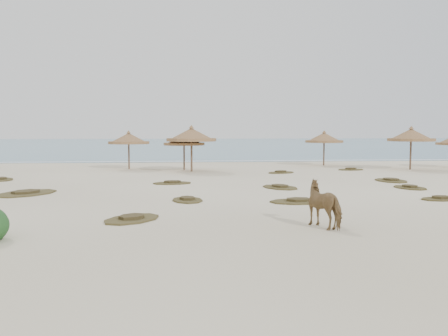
{
  "coord_description": "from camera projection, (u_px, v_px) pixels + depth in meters",
  "views": [
    {
      "loc": [
        -2.37,
        -18.36,
        2.94
      ],
      "look_at": [
        -0.14,
        5.0,
        1.07
      ],
      "focal_mm": 40.0,
      "sensor_mm": 36.0,
      "label": 1
    }
  ],
  "objects": [
    {
      "name": "ground",
      "position": [
        240.0,
        207.0,
        18.67
      ],
      "size": [
        160.0,
        160.0,
        0.0
      ],
      "primitive_type": "plane",
      "color": "beige",
      "rests_on": "ground"
    },
    {
      "name": "ocean",
      "position": [
        189.0,
        144.0,
        93.1
      ],
      "size": [
        200.0,
        100.0,
        0.01
      ],
      "primitive_type": "cube",
      "color": "#2A647F",
      "rests_on": "ground"
    },
    {
      "name": "foam_line",
      "position": [
        203.0,
        161.0,
        44.47
      ],
      "size": [
        70.0,
        0.6,
        0.01
      ],
      "primitive_type": "cube",
      "color": "white",
      "rests_on": "ground"
    },
    {
      "name": "palapa_1",
      "position": [
        129.0,
        139.0,
        36.05
      ],
      "size": [
        3.68,
        3.68,
        2.8
      ],
      "rotation": [
        0.0,
        0.0,
        -0.27
      ],
      "color": "brown",
      "rests_on": "ground"
    },
    {
      "name": "palapa_2",
      "position": [
        184.0,
        140.0,
        35.03
      ],
      "size": [
        3.67,
        3.67,
        2.7
      ],
      "rotation": [
        0.0,
        0.0,
        -0.33
      ],
      "color": "brown",
      "rests_on": "ground"
    },
    {
      "name": "palapa_3",
      "position": [
        191.0,
        135.0,
        33.86
      ],
      "size": [
        3.94,
        3.94,
        3.18
      ],
      "rotation": [
        0.0,
        0.0,
        -0.18
      ],
      "color": "brown",
      "rests_on": "ground"
    },
    {
      "name": "palapa_4",
      "position": [
        324.0,
        138.0,
        39.42
      ],
      "size": [
        3.43,
        3.43,
        2.8
      ],
      "rotation": [
        0.0,
        0.0,
        -0.16
      ],
      "color": "brown",
      "rests_on": "ground"
    },
    {
      "name": "palapa_5",
      "position": [
        411.0,
        136.0,
        35.45
      ],
      "size": [
        3.48,
        3.48,
        3.12
      ],
      "rotation": [
        0.0,
        0.0,
        0.05
      ],
      "color": "brown",
      "rests_on": "ground"
    },
    {
      "name": "horse",
      "position": [
        326.0,
        204.0,
        14.83
      ],
      "size": [
        1.37,
        1.8,
        1.39
      ],
      "primitive_type": "imported",
      "rotation": [
        0.0,
        0.0,
        3.58
      ],
      "color": "olive",
      "rests_on": "ground"
    },
    {
      "name": "scrub_1",
      "position": [
        26.0,
        193.0,
        22.35
      ],
      "size": [
        3.36,
        3.67,
        0.16
      ],
      "rotation": [
        0.0,
        0.0,
        0.99
      ],
      "color": "brown",
      "rests_on": "ground"
    },
    {
      "name": "scrub_2",
      "position": [
        187.0,
        200.0,
        20.26
      ],
      "size": [
        1.45,
        2.01,
        0.16
      ],
      "rotation": [
        0.0,
        0.0,
        1.71
      ],
      "color": "brown",
      "rests_on": "ground"
    },
    {
      "name": "scrub_3",
      "position": [
        280.0,
        187.0,
        24.63
      ],
      "size": [
        2.16,
        2.62,
        0.16
      ],
      "rotation": [
        0.0,
        0.0,
        1.93
      ],
      "color": "brown",
      "rests_on": "ground"
    },
    {
      "name": "scrub_4",
      "position": [
        410.0,
        187.0,
        24.49
      ],
      "size": [
        1.64,
        2.18,
        0.16
      ],
      "rotation": [
        0.0,
        0.0,
        1.77
      ],
      "color": "brown",
      "rests_on": "ground"
    },
    {
      "name": "scrub_5",
      "position": [
        391.0,
        180.0,
        27.8
      ],
      "size": [
        1.71,
        2.5,
        0.16
      ],
      "rotation": [
        0.0,
        0.0,
        1.63
      ],
      "color": "brown",
      "rests_on": "ground"
    },
    {
      "name": "scrub_6",
      "position": [
        0.0,
        179.0,
        28.37
      ],
      "size": [
        2.02,
        2.51,
        0.16
      ],
      "rotation": [
        0.0,
        0.0,
        1.88
      ],
      "color": "brown",
      "rests_on": "ground"
    },
    {
      "name": "scrub_7",
      "position": [
        281.0,
        172.0,
        32.91
      ],
      "size": [
        2.35,
        2.1,
        0.16
      ],
      "rotation": [
        0.0,
        0.0,
        0.53
      ],
      "color": "brown",
      "rests_on": "ground"
    },
    {
      "name": "scrub_9",
      "position": [
        298.0,
        201.0,
        19.86
      ],
      "size": [
        2.43,
        1.66,
        0.16
      ],
      "rotation": [
        0.0,
        0.0,
        0.06
      ],
      "color": "brown",
      "rests_on": "ground"
    },
    {
      "name": "scrub_10",
      "position": [
        351.0,
        169.0,
        35.27
      ],
      "size": [
        2.08,
        1.56,
        0.16
      ],
      "rotation": [
        0.0,
        0.0,
        0.2
      ],
      "color": "brown",
      "rests_on": "ground"
    },
    {
      "name": "scrub_11",
      "position": [
        132.0,
        218.0,
        16.01
      ],
      "size": [
        2.41,
        2.58,
        0.16
      ],
      "rotation": [
        0.0,
        0.0,
        0.94
      ],
      "color": "brown",
      "rests_on": "ground"
    },
    {
      "name": "scrub_12",
      "position": [
        441.0,
        199.0,
        20.56
      ],
      "size": [
        1.83,
        1.3,
        0.16
      ],
      "rotation": [
        0.0,
        0.0,
        0.12
      ],
      "color": "brown",
      "rests_on": "ground"
    },
    {
      "name": "scrub_13",
      "position": [
        172.0,
        183.0,
        26.55
      ],
      "size": [
        2.26,
        1.66,
        0.16
      ],
      "rotation": [
        0.0,
        0.0,
        0.16
      ],
      "color": "brown",
      "rests_on": "ground"
    }
  ]
}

